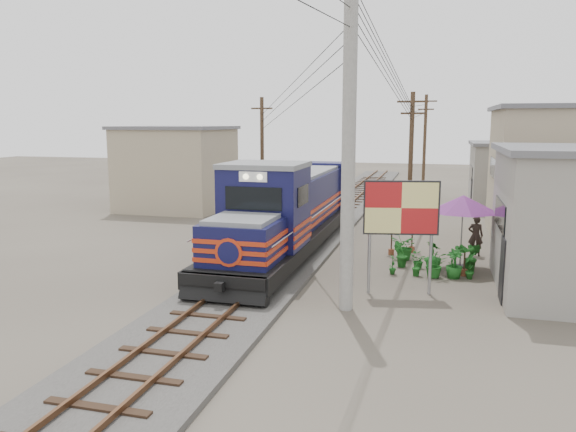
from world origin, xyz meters
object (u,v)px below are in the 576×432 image
(market_umbrella, at_px, (463,204))
(vendor, at_px, (476,236))
(locomotive, at_px, (291,212))
(billboard, at_px, (401,211))

(market_umbrella, height_order, vendor, market_umbrella)
(locomotive, relative_size, billboard, 4.29)
(locomotive, bearing_deg, vendor, 9.60)
(locomotive, bearing_deg, market_umbrella, -7.90)
(locomotive, xyz_separation_m, vendor, (7.55, 1.28, -0.87))
(market_umbrella, xyz_separation_m, vendor, (0.65, 2.23, -1.61))
(billboard, xyz_separation_m, market_umbrella, (2.01, 3.88, -0.25))
(vendor, bearing_deg, billboard, 68.19)
(market_umbrella, relative_size, vendor, 1.80)
(locomotive, height_order, vendor, locomotive)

